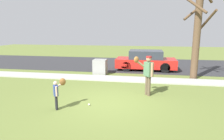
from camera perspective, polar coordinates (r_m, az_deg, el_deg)
name	(u,v)px	position (r m, az deg, el deg)	size (l,w,h in m)	color
ground_plane	(120,80)	(10.90, 2.45, -2.85)	(48.00, 48.00, 0.00)	olive
sidewalk_strip	(121,79)	(10.99, 2.52, -2.58)	(36.00, 1.20, 0.06)	#A3A39E
road_surface	(129,64)	(15.86, 4.84, 1.68)	(36.00, 6.80, 0.02)	#2D2D30
person_adult	(147,71)	(8.24, 10.18, -0.31)	(0.84, 0.50, 1.66)	brown
person_child	(58,90)	(7.03, -15.41, -5.59)	(0.39, 0.55, 1.05)	black
baseball	(89,105)	(7.32, -6.65, -9.90)	(0.07, 0.07, 0.07)	white
utility_cabinet	(100,67)	(12.25, -3.46, 0.93)	(0.80, 0.74, 0.92)	gray
street_tree_near	(197,31)	(11.76, 23.44, 10.34)	(1.85, 1.88, 4.98)	brown
parked_hatchback_red	(146,60)	(13.67, 9.71, 2.74)	(4.00, 1.75, 1.33)	red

